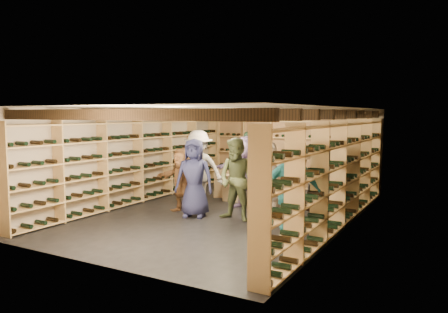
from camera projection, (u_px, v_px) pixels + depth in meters
ground at (226, 213)px, 10.06m from camera, size 8.00×8.00×0.00m
walls at (226, 161)px, 9.94m from camera, size 5.52×8.02×2.40m
ceiling at (226, 108)px, 9.83m from camera, size 5.50×8.00×0.01m
ceiling_joists at (226, 114)px, 9.84m from camera, size 5.40×7.12×0.18m
wine_rack_left at (138, 161)px, 11.21m from camera, size 0.32×7.50×2.15m
wine_rack_right at (338, 174)px, 8.70m from camera, size 0.32×7.50×2.15m
wine_rack_back at (287, 153)px, 13.28m from camera, size 4.70×0.30×2.15m
crate_stack_left at (224, 182)px, 11.92m from camera, size 0.59×0.50×0.85m
crate_stack_right at (233, 188)px, 11.40m from camera, size 0.53×0.37×0.68m
crate_loose at (292, 204)px, 10.62m from camera, size 0.55×0.41×0.17m
person_2 at (237, 179)px, 9.26m from camera, size 0.90×0.72×1.77m
person_3 at (296, 186)px, 9.01m from camera, size 1.14×0.83×1.58m
person_4 at (290, 194)px, 7.50m from camera, size 1.14×0.83×1.80m
person_5 at (182, 180)px, 10.07m from camera, size 1.46×0.75×1.50m
person_6 at (194, 178)px, 9.61m from camera, size 0.98×0.78×1.74m
person_7 at (270, 182)px, 9.14m from camera, size 0.62×0.42×1.69m
person_8 at (324, 177)px, 9.83m from camera, size 0.94×0.79×1.73m
person_9 at (198, 170)px, 10.46m from camera, size 1.36×1.01×1.88m
person_10 at (248, 168)px, 11.02m from camera, size 1.17×0.80×1.84m
person_11 at (245, 172)px, 10.49m from camera, size 1.70×0.95×1.75m
person_12 at (325, 183)px, 9.30m from camera, size 0.92×0.76×1.61m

